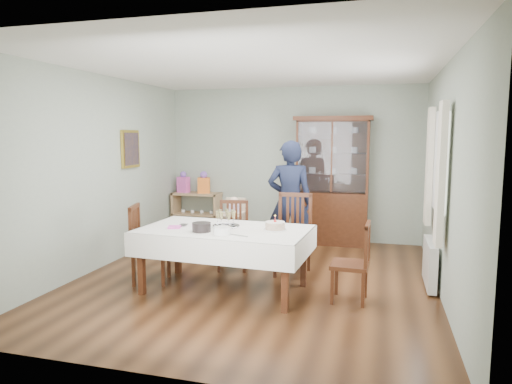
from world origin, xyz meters
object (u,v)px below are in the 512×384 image
at_px(woman, 290,202).
at_px(gift_bag_orange, 204,183).
at_px(china_cabinet, 332,179).
at_px(chair_far_left, 233,249).
at_px(chair_far_right, 293,250).
at_px(chair_end_left, 150,259).
at_px(champagne_tray, 226,222).
at_px(high_chair, 234,234).
at_px(dining_table, 225,259).
at_px(sideboard, 197,214).
at_px(gift_bag_pink, 183,183).
at_px(birthday_cake, 275,226).
at_px(chair_end_right, 351,278).

xyz_separation_m(woman, gift_bag_orange, (-1.86, 1.28, 0.08)).
distance_m(china_cabinet, chair_far_left, 2.35).
distance_m(chair_far_right, woman, 0.84).
relative_size(chair_end_left, champagne_tray, 2.98).
height_order(woman, high_chair, woman).
relative_size(dining_table, chair_far_right, 1.92).
xyz_separation_m(sideboard, gift_bag_orange, (0.15, -0.02, 0.58)).
height_order(chair_end_left, woman, woman).
height_order(china_cabinet, chair_end_left, china_cabinet).
xyz_separation_m(dining_table, high_chair, (-0.35, 1.43, -0.02)).
bearing_deg(champagne_tray, high_chair, 104.07).
relative_size(chair_far_left, gift_bag_orange, 2.33).
bearing_deg(woman, dining_table, 63.83).
distance_m(gift_bag_pink, gift_bag_orange, 0.41).
xyz_separation_m(dining_table, woman, (0.50, 1.47, 0.51)).
bearing_deg(dining_table, china_cabinet, 70.28).
relative_size(chair_far_right, champagne_tray, 3.24).
relative_size(chair_far_left, birthday_cake, 3.53).
height_order(dining_table, champagne_tray, champagne_tray).
distance_m(chair_end_right, gift_bag_orange, 4.00).
bearing_deg(china_cabinet, chair_end_left, -126.61).
relative_size(sideboard, chair_end_right, 1.00).
relative_size(high_chair, champagne_tray, 2.83).
bearing_deg(dining_table, woman, 71.12).
bearing_deg(chair_end_right, high_chair, -124.35).
height_order(chair_far_left, chair_end_left, chair_end_left).
xyz_separation_m(woman, high_chair, (-0.85, -0.04, -0.53)).
relative_size(chair_end_right, champagne_tray, 2.72).
bearing_deg(birthday_cake, high_chair, 124.91).
height_order(dining_table, birthday_cake, birthday_cake).
height_order(dining_table, gift_bag_pink, gift_bag_pink).
relative_size(sideboard, birthday_cake, 3.38).
xyz_separation_m(dining_table, champagne_tray, (-0.02, 0.11, 0.43)).
height_order(woman, birthday_cake, woman).
bearing_deg(gift_bag_pink, chair_far_left, -49.55).
xyz_separation_m(sideboard, woman, (2.02, -1.30, 0.50)).
height_order(champagne_tray, gift_bag_orange, gift_bag_orange).
bearing_deg(china_cabinet, champagne_tray, -110.78).
bearing_deg(gift_bag_pink, chair_far_right, -37.61).
bearing_deg(chair_far_left, chair_end_right, -39.03).
relative_size(high_chair, birthday_cake, 3.53).
height_order(chair_far_left, high_chair, same).
relative_size(dining_table, chair_end_left, 2.08).
relative_size(woman, champagne_tray, 5.39).
height_order(dining_table, china_cabinet, china_cabinet).
distance_m(chair_far_right, birthday_cake, 0.95).
bearing_deg(champagne_tray, woman, 69.14).
bearing_deg(gift_bag_pink, birthday_cake, -48.53).
xyz_separation_m(chair_far_left, high_chair, (-0.16, 0.53, 0.09)).
distance_m(woman, champagne_tray, 1.46).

